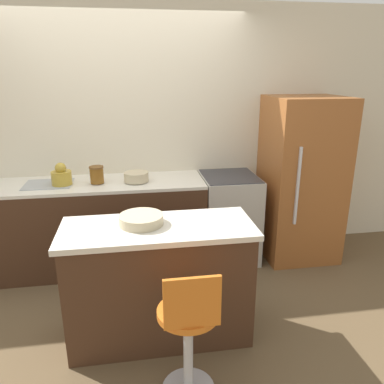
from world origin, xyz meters
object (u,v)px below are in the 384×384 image
at_px(kettle, 61,176).
at_px(mixing_bowl, 136,177).
at_px(oven_range, 229,217).
at_px(stool_chair, 189,335).
at_px(refrigerator, 301,179).

relative_size(kettle, mixing_bowl, 0.90).
bearing_deg(oven_range, stool_chair, -111.59).
bearing_deg(kettle, refrigerator, 0.12).
relative_size(refrigerator, kettle, 8.01).
height_order(refrigerator, kettle, refrigerator).
height_order(oven_range, stool_chair, same).
distance_m(refrigerator, kettle, 2.42).
distance_m(kettle, mixing_bowl, 0.70).
bearing_deg(stool_chair, mixing_bowl, 98.45).
xyz_separation_m(oven_range, refrigerator, (0.76, -0.04, 0.40)).
relative_size(oven_range, stool_chair, 1.00).
height_order(oven_range, refrigerator, refrigerator).
height_order(kettle, mixing_bowl, kettle).
relative_size(oven_range, mixing_bowl, 3.87).
bearing_deg(refrigerator, mixing_bowl, -179.82).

